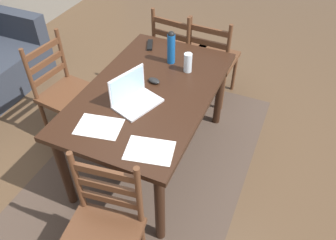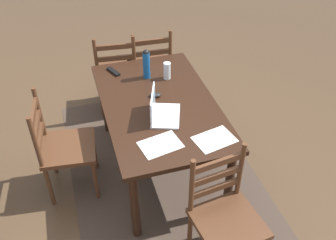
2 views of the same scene
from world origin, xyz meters
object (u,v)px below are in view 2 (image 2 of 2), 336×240
object	(u,v)px
water_bottle	(147,63)
tv_remote	(113,72)
computer_mouse	(155,95)
dining_table	(159,112)
laptop	(160,111)
chair_right_near	(150,67)
chair_right_far	(116,72)
chair_far_head	(63,147)
drinking_glass	(167,71)
chair_left_near	(225,218)

from	to	relation	value
water_bottle	tv_remote	world-z (taller)	water_bottle
computer_mouse	tv_remote	world-z (taller)	computer_mouse
dining_table	laptop	world-z (taller)	laptop
dining_table	chair_right_near	world-z (taller)	chair_right_near
dining_table	chair_right_far	bearing A→B (deg)	10.31
chair_far_head	chair_right_near	world-z (taller)	same
chair_right_far	drinking_glass	distance (m)	0.87
chair_left_near	laptop	world-z (taller)	laptop
chair_far_head	chair_right_near	bearing A→B (deg)	-44.42
chair_far_head	computer_mouse	world-z (taller)	chair_far_head
chair_far_head	chair_left_near	size ratio (longest dim) A/B	1.00
chair_far_head	drinking_glass	distance (m)	1.12
chair_right_near	chair_right_far	distance (m)	0.37
chair_far_head	water_bottle	bearing A→B (deg)	-64.12
laptop	computer_mouse	size ratio (longest dim) A/B	3.76
chair_far_head	chair_left_near	xyz separation A→B (m)	(-1.05, -1.01, 0.00)
chair_right_far	water_bottle	xyz separation A→B (m)	(-0.63, -0.19, 0.43)
chair_left_near	drinking_glass	world-z (taller)	chair_left_near
drinking_glass	computer_mouse	size ratio (longest dim) A/B	1.58
chair_right_far	laptop	distance (m)	1.28
chair_right_far	laptop	world-z (taller)	laptop
dining_table	chair_right_far	size ratio (longest dim) A/B	1.59
chair_right_far	dining_table	bearing A→B (deg)	-169.69
dining_table	drinking_glass	size ratio (longest dim) A/B	9.53
laptop	tv_remote	distance (m)	0.80
laptop	chair_far_head	bearing A→B (deg)	76.93
dining_table	laptop	bearing A→B (deg)	167.77
chair_far_head	tv_remote	world-z (taller)	chair_far_head
chair_right_far	water_bottle	distance (m)	0.79
chair_left_near	chair_right_far	xyz separation A→B (m)	(2.08, 0.37, 0.00)
chair_left_near	computer_mouse	world-z (taller)	chair_left_near
chair_far_head	water_bottle	world-z (taller)	water_bottle
water_bottle	tv_remote	bearing A→B (deg)	58.84
water_bottle	chair_far_head	bearing A→B (deg)	115.88
tv_remote	drinking_glass	bearing A→B (deg)	129.41
laptop	drinking_glass	size ratio (longest dim) A/B	2.38
computer_mouse	dining_table	bearing A→B (deg)	-163.36
chair_right_near	drinking_glass	distance (m)	0.79
drinking_glass	tv_remote	xyz separation A→B (m)	(0.24, 0.45, -0.07)
chair_right_far	water_bottle	size ratio (longest dim) A/B	3.37
chair_right_near	computer_mouse	distance (m)	1.01
chair_right_near	water_bottle	bearing A→B (deg)	164.23
chair_far_head	chair_left_near	world-z (taller)	same
dining_table	chair_left_near	world-z (taller)	chair_left_near
drinking_glass	chair_far_head	bearing A→B (deg)	108.69
water_bottle	tv_remote	distance (m)	0.36
dining_table	chair_far_head	world-z (taller)	chair_far_head
dining_table	tv_remote	size ratio (longest dim) A/B	8.86
drinking_glass	chair_left_near	bearing A→B (deg)	-179.71
chair_right_far	laptop	xyz separation A→B (m)	(-1.22, -0.15, 0.35)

